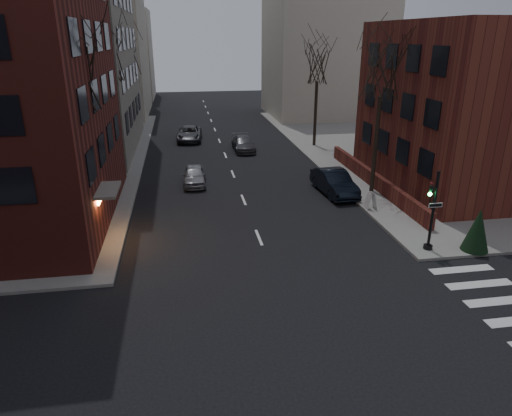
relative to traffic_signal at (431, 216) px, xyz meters
The scene contains 20 objects.
ground 12.15m from the traffic_signal, 131.43° to the right, with size 160.00×160.00×0.00m, color black.
building_right_brick 13.65m from the traffic_signal, 49.44° to the left, with size 12.00×14.00×11.00m, color maroon.
low_wall_right 10.18m from the traffic_signal, 82.24° to the left, with size 0.35×16.00×1.00m, color maroon.
building_distant_la 51.89m from the traffic_signal, 116.50° to the left, with size 14.00×16.00×18.00m, color #BBB29E.
building_distant_ra 42.05m from the traffic_signal, 80.23° to the left, with size 14.00×14.00×16.00m, color #BBB29E.
building_distant_lb 66.59m from the traffic_signal, 108.38° to the left, with size 10.00×12.00×14.00m, color #BBB29E.
traffic_signal is the anchor object (origin of this frame).
tree_left_a 18.66m from the traffic_signal, 163.35° to the left, with size 4.18×4.18×10.26m.
tree_left_b 24.87m from the traffic_signal, 134.54° to the left, with size 4.40×4.40×10.80m.
tree_left_c 35.76m from the traffic_signal, 118.36° to the left, with size 3.96×3.96×9.72m.
tree_right_a 10.92m from the traffic_signal, 84.53° to the left, with size 3.96×3.96×9.72m.
tree_right_b 23.71m from the traffic_signal, 87.85° to the left, with size 3.74×3.74×9.18m.
streetlamp_near 20.86m from the traffic_signal, 141.13° to the left, with size 0.36×0.36×6.28m.
streetlamp_far 36.81m from the traffic_signal, 116.06° to the left, with size 0.36×0.36×6.28m.
parked_sedan 9.45m from the traffic_signal, 100.66° to the left, with size 1.71×4.91×1.62m, color black.
car_lane_silver 16.95m from the traffic_signal, 130.39° to the left, with size 1.57×3.91×1.33m, color #96959A.
car_lane_gray 23.27m from the traffic_signal, 105.21° to the left, with size 1.84×4.54×1.32m, color #414247.
car_lane_far 29.67m from the traffic_signal, 111.61° to the left, with size 2.36×5.11×1.42m, color #434348.
sandwich_board 5.97m from the traffic_signal, 95.29° to the left, with size 0.45×0.63×1.01m, color silver.
evergreen_shrub 2.40m from the traffic_signal, 12.42° to the right, with size 1.30×1.30×2.16m, color black.
Camera 1 is at (-3.72, -9.79, 10.08)m, focal length 32.00 mm.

